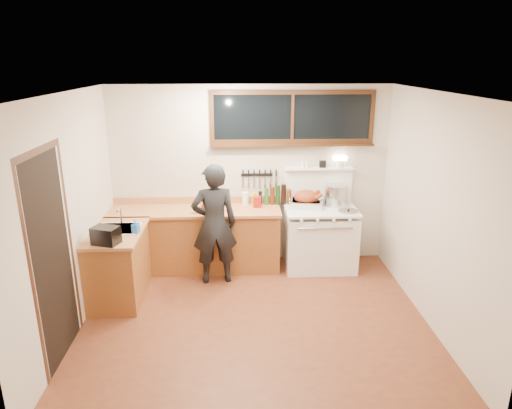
{
  "coord_description": "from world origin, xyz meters",
  "views": [
    {
      "loc": [
        -0.19,
        -4.7,
        2.93
      ],
      "look_at": [
        0.05,
        0.85,
        1.15
      ],
      "focal_mm": 32.0,
      "sensor_mm": 36.0,
      "label": 1
    }
  ],
  "objects_px": {
    "man": "(214,224)",
    "roast_turkey": "(306,200)",
    "cutting_board": "(209,208)",
    "vintage_stove": "(320,237)"
  },
  "relations": [
    {
      "from": "cutting_board",
      "to": "roast_turkey",
      "type": "relative_size",
      "value": 0.95
    },
    {
      "from": "vintage_stove",
      "to": "cutting_board",
      "type": "bearing_deg",
      "value": -176.92
    },
    {
      "from": "roast_turkey",
      "to": "cutting_board",
      "type": "bearing_deg",
      "value": -173.07
    },
    {
      "from": "vintage_stove",
      "to": "roast_turkey",
      "type": "relative_size",
      "value": 3.23
    },
    {
      "from": "cutting_board",
      "to": "roast_turkey",
      "type": "bearing_deg",
      "value": 6.93
    },
    {
      "from": "vintage_stove",
      "to": "roast_turkey",
      "type": "bearing_deg",
      "value": 157.19
    },
    {
      "from": "cutting_board",
      "to": "man",
      "type": "bearing_deg",
      "value": -73.88
    },
    {
      "from": "man",
      "to": "cutting_board",
      "type": "height_order",
      "value": "man"
    },
    {
      "from": "man",
      "to": "vintage_stove",
      "type": "bearing_deg",
      "value": 14.97
    },
    {
      "from": "man",
      "to": "roast_turkey",
      "type": "distance_m",
      "value": 1.4
    }
  ]
}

